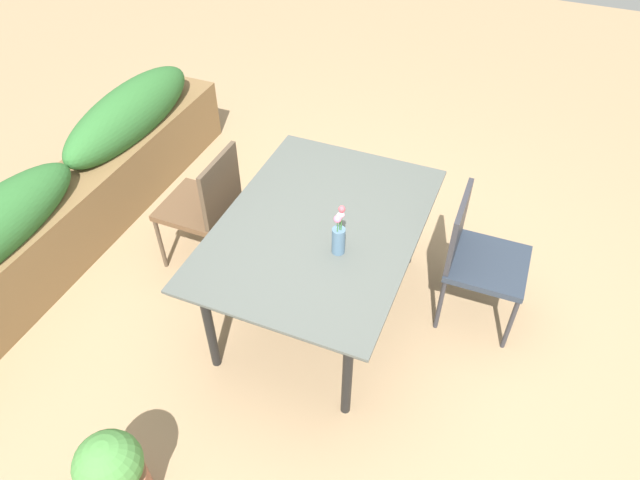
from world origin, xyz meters
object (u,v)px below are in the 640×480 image
object	(u,v)px
flower_vase	(339,235)
potted_plant	(114,476)
dining_table	(320,232)
planter_box	(78,191)
chair_far_side	(206,202)
chair_near_right	(477,254)

from	to	relation	value
flower_vase	potted_plant	world-z (taller)	flower_vase
dining_table	flower_vase	xyz separation A→B (m)	(-0.16, -0.17, 0.17)
flower_vase	planter_box	xyz separation A→B (m)	(0.19, 1.98, -0.45)
potted_plant	chair_far_side	bearing A→B (deg)	15.56
chair_near_right	potted_plant	bearing A→B (deg)	-35.14
planter_box	potted_plant	world-z (taller)	planter_box
chair_far_side	planter_box	xyz separation A→B (m)	(-0.11, 0.96, -0.11)
dining_table	chair_near_right	size ratio (longest dim) A/B	1.76
chair_near_right	potted_plant	distance (m)	2.21
potted_plant	flower_vase	bearing A→B (deg)	-23.26
planter_box	potted_plant	xyz separation A→B (m)	(-1.51, -1.41, -0.10)
flower_vase	potted_plant	distance (m)	1.53
flower_vase	potted_plant	xyz separation A→B (m)	(-1.31, 0.56, -0.55)
dining_table	planter_box	size ratio (longest dim) A/B	0.49
dining_table	planter_box	world-z (taller)	planter_box
chair_far_side	potted_plant	distance (m)	1.70
flower_vase	planter_box	world-z (taller)	flower_vase
dining_table	chair_near_right	distance (m)	0.93
dining_table	chair_far_side	xyz separation A→B (m)	(0.14, 0.85, -0.16)
dining_table	chair_far_side	size ratio (longest dim) A/B	1.74
flower_vase	potted_plant	bearing A→B (deg)	156.74
chair_near_right	potted_plant	xyz separation A→B (m)	(-1.82, 1.24, -0.21)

